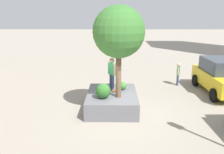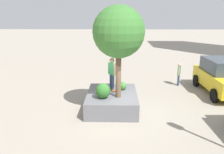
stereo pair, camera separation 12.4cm
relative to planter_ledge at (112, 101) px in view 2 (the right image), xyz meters
name	(u,v)px [view 2 (the right image)]	position (x,y,z in m)	size (l,w,h in m)	color
ground_plane	(119,112)	(0.58, 0.36, -0.44)	(120.00, 120.00, 0.00)	#9E9384
planter_ledge	(112,101)	(0.00, 0.00, 0.00)	(3.41, 2.66, 0.87)	slate
plaza_tree	(119,32)	(0.56, 0.33, 3.72)	(2.53, 2.53, 4.57)	brown
boxwood_shrub	(103,91)	(0.73, -0.44, 0.82)	(0.76, 0.76, 0.76)	#2D6628
hedge_clump	(123,86)	(-0.57, 0.58, 0.66)	(0.45, 0.45, 0.45)	#3D7A33
skateboard	(112,89)	(-0.47, -0.01, 0.49)	(0.81, 0.55, 0.07)	brown
skateboarder	(112,71)	(-0.47, -0.01, 1.53)	(0.51, 0.43, 1.77)	navy
taxi_cab	(221,76)	(-2.61, 6.92, 0.68)	(4.77, 2.30, 2.20)	gold
passerby_with_bag	(179,73)	(-4.19, 4.67, 0.50)	(0.52, 0.31, 1.62)	navy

